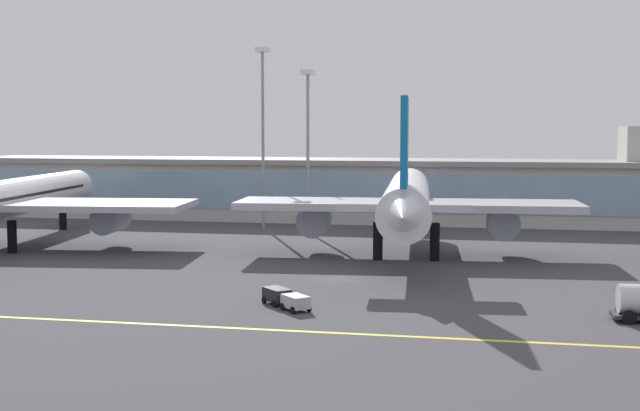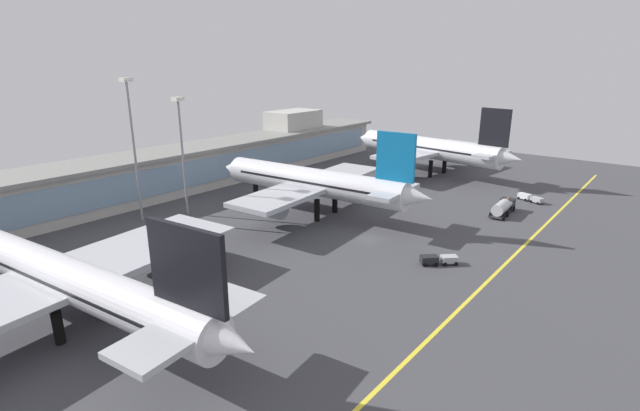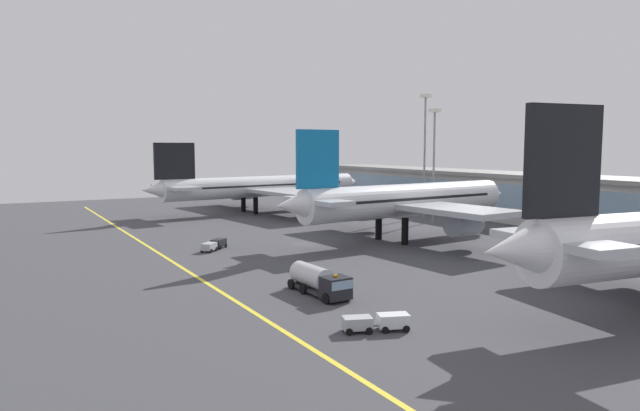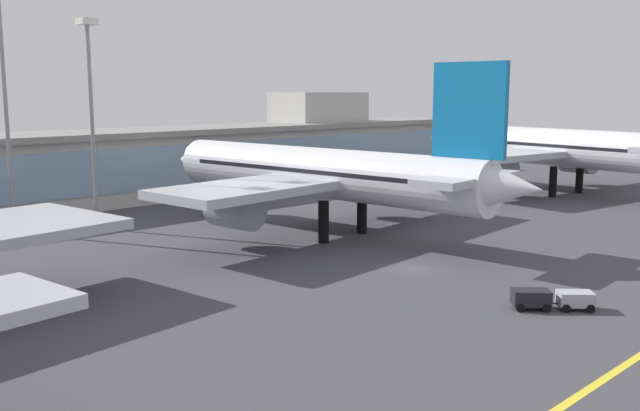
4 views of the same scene
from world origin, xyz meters
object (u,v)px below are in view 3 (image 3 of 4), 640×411
at_px(airliner_near_right, 405,201).
at_px(apron_light_mast_west, 434,148).
at_px(baggage_tug_near, 377,322).
at_px(apron_light_mast_centre, 425,139).
at_px(fuel_tanker_truck, 320,281).
at_px(airliner_near_left, 262,187).
at_px(service_truck_far, 214,245).

height_order(airliner_near_right, apron_light_mast_west, apron_light_mast_west).
xyz_separation_m(baggage_tug_near, apron_light_mast_centre, (-60.02, 55.16, 16.33)).
relative_size(fuel_tanker_truck, apron_light_mast_west, 0.40).
distance_m(airliner_near_left, apron_light_mast_centre, 39.33).
height_order(baggage_tug_near, apron_light_mast_centre, apron_light_mast_centre).
bearing_deg(apron_light_mast_centre, airliner_near_left, -133.97).
bearing_deg(service_truck_far, baggage_tug_near, -135.08).
bearing_deg(service_truck_far, airliner_near_left, 14.25).
bearing_deg(airliner_near_right, baggage_tug_near, -135.37).
xyz_separation_m(service_truck_far, apron_light_mast_west, (-8.87, 50.04, 14.33)).
xyz_separation_m(airliner_near_right, baggage_tug_near, (36.37, -31.39, -5.73)).
xyz_separation_m(fuel_tanker_truck, apron_light_mast_centre, (-47.39, 53.44, 15.62)).
bearing_deg(baggage_tug_near, airliner_near_right, 69.71).
bearing_deg(apron_light_mast_centre, apron_light_mast_west, -27.39).
relative_size(airliner_near_left, apron_light_mast_centre, 2.18).
xyz_separation_m(airliner_near_left, fuel_tanker_truck, (73.56, -26.31, -4.39)).
distance_m(airliner_near_right, apron_light_mast_west, 26.88).
bearing_deg(airliner_near_right, apron_light_mast_west, 34.36).
bearing_deg(fuel_tanker_truck, apron_light_mast_centre, 129.05).
height_order(airliner_near_right, baggage_tug_near, airliner_near_right).
xyz_separation_m(baggage_tug_near, service_truck_far, (-43.51, 1.16, 0.00)).
distance_m(baggage_tug_near, service_truck_far, 43.52).
bearing_deg(fuel_tanker_truck, apron_light_mast_west, 126.26).
height_order(airliner_near_left, fuel_tanker_truck, airliner_near_left).
bearing_deg(apron_light_mast_west, airliner_near_right, -51.07).
bearing_deg(airliner_near_left, airliner_near_right, -92.54).
relative_size(baggage_tug_near, apron_light_mast_west, 0.25).
height_order(airliner_near_left, apron_light_mast_centre, apron_light_mast_centre).
relative_size(airliner_near_left, fuel_tanker_truck, 6.35).
bearing_deg(baggage_tug_near, fuel_tanker_truck, 102.75).
bearing_deg(airliner_near_left, baggage_tug_near, -114.41).
height_order(fuel_tanker_truck, service_truck_far, fuel_tanker_truck).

